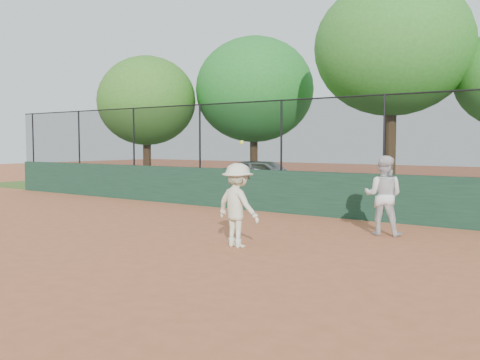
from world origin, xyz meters
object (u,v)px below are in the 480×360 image
Objects in this scene: parked_car at (265,176)px; tree_1 at (254,90)px; player_main at (238,205)px; tree_2 at (392,47)px; tree_0 at (146,101)px; player_second at (383,195)px.

parked_car is 0.61× the size of tree_1.
player_main reaches higher than parked_car.
tree_2 reaches higher than player_main.
tree_2 reaches higher than tree_1.
tree_2 reaches higher than tree_0.
tree_1 is 0.88× the size of tree_2.
player_second is 0.29× the size of tree_0.
player_main is at bearing 47.55° from player_second.
tree_2 is (4.69, 0.71, 4.54)m from parked_car.
player_second is (7.08, -6.20, 0.17)m from parked_car.
player_second is at bearing 58.64° from player_main.
parked_car is 2.36× the size of player_second.
player_main is 15.14m from tree_0.
parked_car is 0.69× the size of tree_0.
tree_1 is at bearing 30.89° from tree_0.
player_second is 3.39m from player_main.
player_second is 13.19m from tree_1.
player_main reaches higher than player_second.
tree_0 is 0.78× the size of tree_2.
tree_1 is (-7.54, 11.58, 3.53)m from player_main.
tree_1 reaches higher than parked_car.
player_main is (-1.77, -2.90, -0.06)m from player_second.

